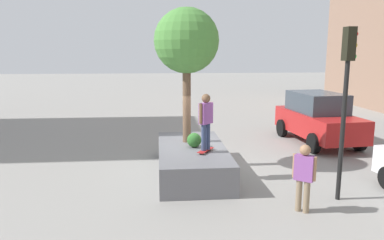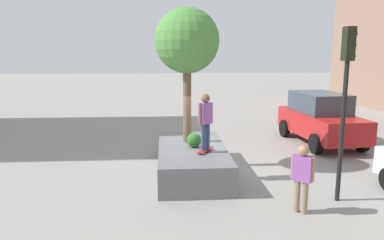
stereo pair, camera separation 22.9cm
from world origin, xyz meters
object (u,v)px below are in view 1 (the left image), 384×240
at_px(passerby_with_bag, 304,173).
at_px(sedan_parked, 318,118).
at_px(traffic_light_corner, 346,85).
at_px(skateboarder, 206,118).
at_px(skateboard, 206,150).
at_px(planter_ledge, 192,160).
at_px(plaza_tree, 187,42).

bearing_deg(passerby_with_bag, sedan_parked, 153.81).
height_order(traffic_light_corner, passerby_with_bag, traffic_light_corner).
bearing_deg(skateboarder, traffic_light_corner, 60.74).
bearing_deg(passerby_with_bag, skateboard, -140.75).
xyz_separation_m(skateboard, passerby_with_bag, (2.60, 2.12, 0.05)).
distance_m(sedan_parked, traffic_light_corner, 6.93).
bearing_deg(planter_ledge, passerby_with_bag, 37.10).
xyz_separation_m(planter_ledge, passerby_with_bag, (3.29, 2.49, 0.56)).
relative_size(plaza_tree, traffic_light_corner, 0.99).
height_order(skateboarder, traffic_light_corner, traffic_light_corner).
bearing_deg(skateboard, plaza_tree, -161.36).
bearing_deg(plaza_tree, sedan_parked, 116.06).
height_order(plaza_tree, passerby_with_bag, plaza_tree).
bearing_deg(passerby_with_bag, traffic_light_corner, 117.95).
xyz_separation_m(plaza_tree, skateboarder, (1.42, 0.48, -2.33)).
relative_size(skateboarder, sedan_parked, 0.36).
xyz_separation_m(skateboard, sedan_parked, (-4.37, 5.55, 0.18)).
bearing_deg(skateboarder, skateboard, 90.00).
height_order(skateboard, sedan_parked, sedan_parked).
relative_size(skateboard, traffic_light_corner, 0.17).
relative_size(planter_ledge, traffic_light_corner, 1.02).
bearing_deg(skateboarder, planter_ledge, -152.17).
distance_m(traffic_light_corner, passerby_with_bag, 2.58).
xyz_separation_m(sedan_parked, passerby_with_bag, (6.97, -3.43, -0.13)).
distance_m(skateboard, traffic_light_corner, 4.48).
distance_m(skateboard, sedan_parked, 7.06).
relative_size(skateboarder, traffic_light_corner, 0.38).
distance_m(plaza_tree, skateboarder, 2.77).
bearing_deg(sedan_parked, planter_ledge, -58.13).
bearing_deg(plaza_tree, planter_ledge, 8.89).
bearing_deg(traffic_light_corner, skateboard, -119.26).
bearing_deg(sedan_parked, skateboard, -51.79).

